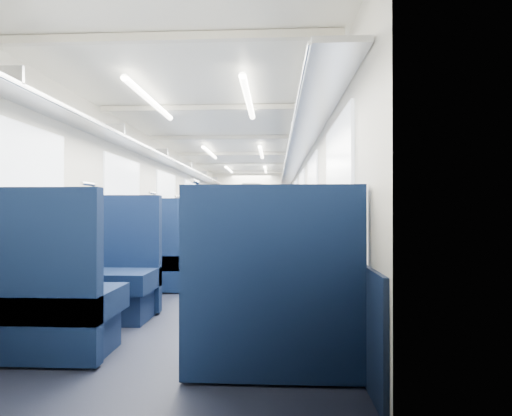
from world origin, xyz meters
The scene contains 41 objects.
floor centered at (0.00, 0.00, 0.00)m, with size 2.80×18.00×0.01m, color black.
ceiling centered at (0.00, 0.00, 2.35)m, with size 2.80×18.00×0.01m, color white.
wall_left centered at (-1.40, 0.00, 1.18)m, with size 0.02×18.00×2.35m, color beige.
dado_left centered at (-1.39, 0.00, 0.35)m, with size 0.03×17.90×0.70m, color #0F1B35.
wall_right centered at (1.40, 0.00, 1.18)m, with size 0.02×18.00×2.35m, color beige.
dado_right centered at (1.39, 0.00, 0.35)m, with size 0.03×17.90×0.70m, color #0F1B35.
wall_far centered at (0.00, 9.00, 1.18)m, with size 2.80×0.02×2.35m, color beige.
luggage_rack_left centered at (-1.21, 0.00, 1.97)m, with size 0.36×17.40×0.18m.
luggage_rack_right centered at (1.21, 0.00, 1.97)m, with size 0.36×17.40×0.18m.
windows centered at (0.00, -0.46, 1.42)m, with size 2.78×15.60×0.75m.
ceiling_fittings centered at (0.00, -0.26, 2.29)m, with size 2.70×16.06×0.11m.
end_door centered at (0.00, 8.94, 1.00)m, with size 0.75×0.06×2.00m, color black.
bulkhead centered at (0.00, 3.20, 1.23)m, with size 2.80×0.10×2.35m.
seat_0 centered at (-0.83, -8.22, 0.37)m, with size 1.09×0.60×1.21m.
seat_1 centered at (0.83, -8.39, 0.37)m, with size 1.09×0.60×1.21m.
seat_2 centered at (-0.83, -7.18, 0.37)m, with size 1.09×0.60×1.21m.
seat_3 centered at (0.83, -7.22, 0.37)m, with size 1.09×0.60×1.21m.
seat_4 centered at (-0.83, -5.91, 0.37)m, with size 1.09×0.60×1.21m.
seat_5 centered at (0.83, -6.00, 0.37)m, with size 1.09×0.60×1.21m.
seat_6 centered at (-0.83, -4.87, 0.37)m, with size 1.09×0.60×1.21m.
seat_7 centered at (0.83, -4.77, 0.37)m, with size 1.09×0.60×1.21m.
seat_8 centered at (-0.83, -3.65, 0.37)m, with size 1.09×0.60×1.21m.
seat_9 centered at (0.83, -3.63, 0.37)m, with size 1.09×0.60×1.21m.
seat_10 centered at (-0.83, -2.59, 0.37)m, with size 1.09×0.60×1.21m.
seat_11 centered at (0.83, -2.40, 0.37)m, with size 1.09×0.60×1.21m.
seat_12 centered at (-0.83, -1.33, 0.37)m, with size 1.09×0.60×1.21m.
seat_13 centered at (0.83, -1.32, 0.37)m, with size 1.09×0.60×1.21m.
seat_14 centered at (-0.83, -0.28, 0.37)m, with size 1.09×0.60×1.21m.
seat_15 centered at (0.83, -0.11, 0.37)m, with size 1.09×0.60×1.21m.
seat_16 centered at (-0.83, 0.84, 0.37)m, with size 1.09×0.60×1.21m.
seat_17 centered at (0.83, 0.85, 0.37)m, with size 1.09×0.60×1.21m.
seat_18 centered at (-0.83, 2.05, 0.37)m, with size 1.09×0.60×1.21m.
seat_19 centered at (0.83, 2.18, 0.37)m, with size 1.09×0.60×1.21m.
seat_20 centered at (-0.83, 4.08, 0.37)m, with size 1.09×0.60×1.21m.
seat_21 centered at (0.83, 4.11, 0.37)m, with size 1.09×0.60×1.21m.
seat_22 centered at (-0.83, 5.37, 0.37)m, with size 1.09×0.60×1.21m.
seat_23 centered at (0.83, 5.37, 0.37)m, with size 1.09×0.60×1.21m.
seat_24 centered at (-0.83, 6.53, 0.37)m, with size 1.09×0.60×1.21m.
seat_25 centered at (0.83, 6.33, 0.37)m, with size 1.09×0.60×1.21m.
seat_26 centered at (-0.83, 7.53, 0.37)m, with size 1.09×0.60×1.21m.
seat_27 centered at (0.83, 7.52, 0.37)m, with size 1.09×0.60×1.21m.
Camera 1 is at (0.85, -10.88, 1.03)m, focal length 27.68 mm.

